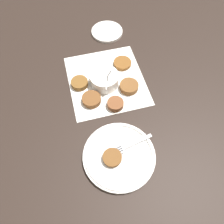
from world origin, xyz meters
TOP-DOWN VIEW (x-y plane):
  - ground_plane at (0.00, 0.00)m, footprint 4.00×4.00m
  - napkin at (-0.01, -0.01)m, footprint 0.35×0.33m
  - sauce_bowl at (0.01, -0.02)m, footprint 0.12×0.11m
  - fritter_0 at (0.04, 0.07)m, footprint 0.07×0.07m
  - fritter_1 at (-0.08, 0.06)m, footprint 0.07×0.07m
  - fritter_2 at (0.00, -0.12)m, footprint 0.07×0.07m
  - fritter_3 at (0.12, 0.01)m, footprint 0.06×0.06m
  - fritter_4 at (0.08, -0.08)m, footprint 0.07×0.07m
  - serving_plate at (0.31, -0.01)m, footprint 0.24×0.24m
  - fritter_on_plate at (0.32, -0.03)m, footprint 0.06×0.06m
  - fork at (0.29, 0.01)m, footprint 0.07×0.17m
  - extra_saucer at (-0.29, 0.02)m, footprint 0.14×0.14m

SIDE VIEW (x-z plane):
  - ground_plane at x=0.00m, z-range 0.00..0.00m
  - napkin at x=-0.01m, z-range 0.00..0.00m
  - extra_saucer at x=-0.29m, z-range 0.00..0.01m
  - fritter_1 at x=-0.08m, z-range 0.00..0.02m
  - serving_plate at x=0.31m, z-range 0.00..0.02m
  - fritter_2 at x=0.00m, z-range 0.00..0.02m
  - fritter_4 at x=0.08m, z-range 0.00..0.02m
  - fritter_3 at x=0.12m, z-range 0.00..0.03m
  - fritter_0 at x=0.04m, z-range 0.00..0.03m
  - fork at x=0.29m, z-range 0.02..0.03m
  - sauce_bowl at x=0.01m, z-range -0.02..0.07m
  - fritter_on_plate at x=0.32m, z-range 0.02..0.03m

